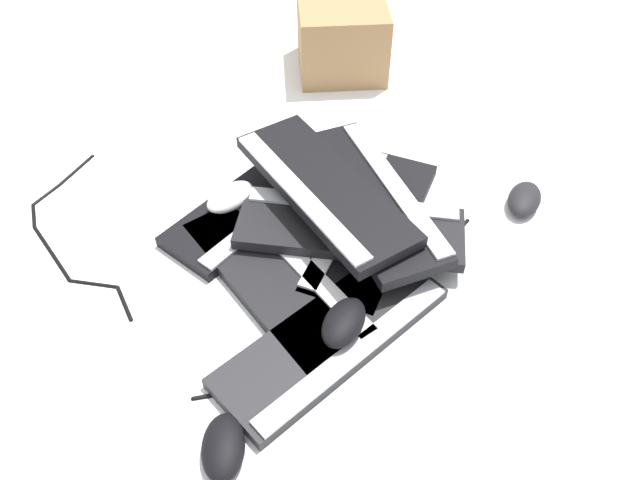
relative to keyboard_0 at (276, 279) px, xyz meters
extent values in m
plane|color=white|center=(-0.02, -0.01, -0.01)|extent=(3.20, 3.20, 0.00)
cube|color=black|center=(0.00, 0.00, 0.00)|extent=(0.30, 0.46, 0.02)
cube|color=silver|center=(-0.05, -0.02, 0.01)|extent=(0.18, 0.40, 0.01)
cube|color=#232326|center=(-0.06, 0.15, 0.00)|extent=(0.46, 0.33, 0.02)
cube|color=#B2B5BA|center=(-0.09, 0.20, 0.01)|extent=(0.39, 0.22, 0.01)
cube|color=black|center=(-0.22, -0.08, 0.00)|extent=(0.39, 0.44, 0.02)
cube|color=silver|center=(-0.18, -0.12, 0.01)|extent=(0.29, 0.35, 0.01)
cube|color=black|center=(-0.01, -0.22, 0.00)|extent=(0.45, 0.38, 0.02)
cube|color=#B2B5BA|center=(-0.05, -0.18, 0.01)|extent=(0.36, 0.27, 0.01)
cube|color=black|center=(-0.16, -0.06, 0.03)|extent=(0.46, 0.31, 0.02)
cube|color=#B2B5BA|center=(-0.19, -0.11, 0.04)|extent=(0.40, 0.20, 0.01)
cube|color=black|center=(-0.21, -0.11, 0.06)|extent=(0.20, 0.45, 0.02)
cube|color=silver|center=(-0.27, -0.11, 0.07)|extent=(0.08, 0.42, 0.01)
cube|color=black|center=(-0.13, -0.12, 0.09)|extent=(0.28, 0.46, 0.02)
cube|color=silver|center=(-0.08, -0.11, 0.10)|extent=(0.16, 0.41, 0.01)
ellipsoid|color=black|center=(0.15, 0.30, 0.01)|extent=(0.09, 0.12, 0.04)
ellipsoid|color=silver|center=(0.05, -0.21, 0.04)|extent=(0.13, 0.11, 0.04)
ellipsoid|color=black|center=(-0.55, -0.07, 0.01)|extent=(0.12, 0.13, 0.04)
ellipsoid|color=black|center=(-0.08, 0.15, 0.04)|extent=(0.12, 0.13, 0.04)
cylinder|color=black|center=(0.28, -0.03, -0.01)|extent=(0.03, 0.09, 0.01)
cylinder|color=black|center=(0.33, -0.09, -0.01)|extent=(0.09, 0.05, 0.01)
cylinder|color=black|center=(0.39, -0.15, -0.01)|extent=(0.04, 0.09, 0.01)
cylinder|color=black|center=(0.43, -0.24, -0.01)|extent=(0.04, 0.09, 0.01)
cylinder|color=black|center=(0.45, -0.31, -0.01)|extent=(0.01, 0.07, 0.01)
cylinder|color=black|center=(0.42, -0.37, -0.01)|extent=(0.06, 0.06, 0.01)
cylinder|color=black|center=(0.36, -0.44, -0.01)|extent=(0.08, 0.09, 0.01)
sphere|color=black|center=(0.27, 0.01, -0.01)|extent=(0.01, 0.01, 0.01)
sphere|color=black|center=(0.29, -0.07, -0.01)|extent=(0.01, 0.01, 0.01)
sphere|color=black|center=(0.38, -0.11, -0.01)|extent=(0.01, 0.01, 0.01)
sphere|color=black|center=(0.41, -0.19, -0.01)|extent=(0.01, 0.01, 0.01)
sphere|color=black|center=(0.44, -0.28, -0.01)|extent=(0.01, 0.01, 0.01)
sphere|color=black|center=(0.45, -0.35, -0.01)|extent=(0.01, 0.01, 0.01)
sphere|color=black|center=(0.40, -0.40, -0.01)|extent=(0.01, 0.01, 0.01)
sphere|color=black|center=(0.32, -0.48, -0.01)|extent=(0.01, 0.01, 0.01)
cylinder|color=black|center=(0.15, 0.20, -0.01)|extent=(0.06, 0.01, 0.01)
cylinder|color=black|center=(0.10, 0.20, -0.01)|extent=(0.06, 0.02, 0.01)
cylinder|color=black|center=(0.05, 0.17, -0.01)|extent=(0.04, 0.05, 0.01)
cylinder|color=black|center=(0.02, 0.13, -0.01)|extent=(0.04, 0.05, 0.01)
cylinder|color=black|center=(0.01, 0.05, -0.01)|extent=(0.02, 0.11, 0.01)
cylinder|color=black|center=(0.00, -0.02, -0.01)|extent=(0.04, 0.04, 0.01)
cylinder|color=black|center=(-0.06, -0.03, -0.01)|extent=(0.09, 0.03, 0.01)
cylinder|color=black|center=(-0.16, 0.01, -0.01)|extent=(0.10, 0.06, 0.01)
cylinder|color=black|center=(-0.24, 0.04, -0.01)|extent=(0.07, 0.03, 0.01)
cylinder|color=black|center=(-0.31, 0.02, -0.01)|extent=(0.08, 0.06, 0.01)
cylinder|color=black|center=(-0.38, -0.03, -0.01)|extent=(0.08, 0.06, 0.01)
sphere|color=black|center=(0.18, 0.20, -0.01)|extent=(0.01, 0.01, 0.01)
sphere|color=black|center=(0.12, 0.21, -0.01)|extent=(0.01, 0.01, 0.01)
sphere|color=black|center=(0.07, 0.20, -0.01)|extent=(0.01, 0.01, 0.01)
sphere|color=black|center=(0.04, 0.15, -0.01)|extent=(0.01, 0.01, 0.01)
sphere|color=black|center=(0.01, 0.11, -0.01)|extent=(0.01, 0.01, 0.01)
sphere|color=black|center=(0.02, 0.00, -0.01)|extent=(0.01, 0.01, 0.01)
sphere|color=black|center=(-0.02, -0.03, -0.01)|extent=(0.01, 0.01, 0.01)
sphere|color=black|center=(-0.11, -0.02, -0.01)|extent=(0.01, 0.01, 0.01)
sphere|color=black|center=(-0.20, 0.03, -0.01)|extent=(0.01, 0.01, 0.01)
sphere|color=black|center=(-0.27, 0.05, -0.01)|extent=(0.01, 0.01, 0.01)
sphere|color=black|center=(-0.35, 0.00, -0.01)|extent=(0.01, 0.01, 0.01)
sphere|color=black|center=(-0.42, -0.06, -0.01)|extent=(0.01, 0.01, 0.01)
cube|color=#9E774C|center=(-0.34, -0.69, 0.08)|extent=(0.26, 0.27, 0.18)
camera|label=1|loc=(0.12, 0.74, 0.90)|focal=35.00mm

